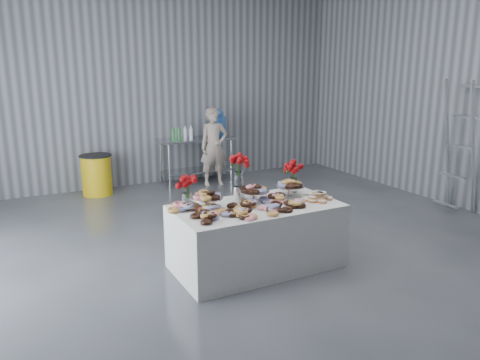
# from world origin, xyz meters

# --- Properties ---
(ground) EXTENTS (9.00, 9.00, 0.00)m
(ground) POSITION_xyz_m (0.00, 0.00, 0.00)
(ground) COLOR #3C3F45
(ground) RESTS_ON ground
(room_walls) EXTENTS (8.04, 9.04, 4.02)m
(room_walls) POSITION_xyz_m (-0.27, 0.07, 2.64)
(room_walls) COLOR gray
(room_walls) RESTS_ON ground
(display_table) EXTENTS (1.91, 1.01, 0.75)m
(display_table) POSITION_xyz_m (-0.14, 0.05, 0.38)
(display_table) COLOR silver
(display_table) RESTS_ON ground
(prep_table) EXTENTS (1.50, 0.60, 0.90)m
(prep_table) POSITION_xyz_m (0.76, 4.10, 0.62)
(prep_table) COLOR silver
(prep_table) RESTS_ON ground
(donut_mounds) EXTENTS (1.81, 0.81, 0.09)m
(donut_mounds) POSITION_xyz_m (-0.14, 0.00, 0.80)
(donut_mounds) COLOR #E3B953
(donut_mounds) RESTS_ON display_table
(cake_stand_left) EXTENTS (0.36, 0.36, 0.17)m
(cake_stand_left) POSITION_xyz_m (-0.69, 0.20, 0.89)
(cake_stand_left) COLOR silver
(cake_stand_left) RESTS_ON display_table
(cake_stand_mid) EXTENTS (0.36, 0.36, 0.17)m
(cake_stand_mid) POSITION_xyz_m (-0.09, 0.20, 0.89)
(cake_stand_mid) COLOR silver
(cake_stand_mid) RESTS_ON display_table
(cake_stand_right) EXTENTS (0.36, 0.36, 0.17)m
(cake_stand_right) POSITION_xyz_m (0.41, 0.20, 0.89)
(cake_stand_right) COLOR silver
(cake_stand_right) RESTS_ON display_table
(danish_pile) EXTENTS (0.48, 0.48, 0.11)m
(danish_pile) POSITION_xyz_m (0.61, -0.09, 0.81)
(danish_pile) COLOR white
(danish_pile) RESTS_ON display_table
(bouquet_left) EXTENTS (0.26, 0.26, 0.42)m
(bouquet_left) POSITION_xyz_m (-0.90, 0.30, 1.05)
(bouquet_left) COLOR white
(bouquet_left) RESTS_ON display_table
(bouquet_right) EXTENTS (0.26, 0.26, 0.42)m
(bouquet_right) POSITION_xyz_m (0.55, 0.36, 1.05)
(bouquet_right) COLOR white
(bouquet_right) RESTS_ON display_table
(bouquet_center) EXTENTS (0.26, 0.26, 0.57)m
(bouquet_center) POSITION_xyz_m (-0.20, 0.40, 1.13)
(bouquet_center) COLOR silver
(bouquet_center) RESTS_ON display_table
(water_jug) EXTENTS (0.28, 0.28, 0.55)m
(water_jug) POSITION_xyz_m (1.26, 4.10, 1.15)
(water_jug) COLOR #4185DE
(water_jug) RESTS_ON prep_table
(drink_bottles) EXTENTS (0.54, 0.08, 0.27)m
(drink_bottles) POSITION_xyz_m (0.44, 4.00, 1.04)
(drink_bottles) COLOR #268C33
(drink_bottles) RESTS_ON prep_table
(person) EXTENTS (0.58, 0.41, 1.51)m
(person) POSITION_xyz_m (1.00, 3.78, 0.76)
(person) COLOR #CC8C93
(person) RESTS_ON ground
(trash_barrel) EXTENTS (0.57, 0.57, 0.73)m
(trash_barrel) POSITION_xyz_m (-1.19, 4.10, 0.37)
(trash_barrel) COLOR gold
(trash_barrel) RESTS_ON ground
(stepladder) EXTENTS (0.63, 0.52, 2.12)m
(stepladder) POSITION_xyz_m (3.75, 0.46, 1.06)
(stepladder) COLOR silver
(stepladder) RESTS_ON ground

